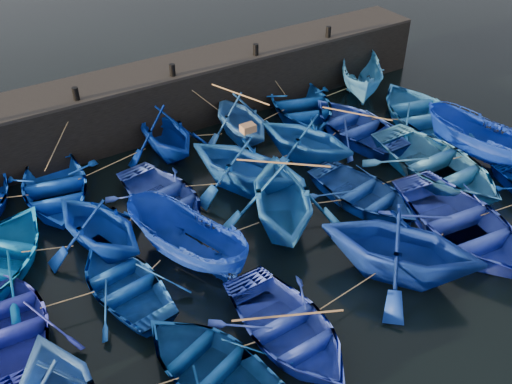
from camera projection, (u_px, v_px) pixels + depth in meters
ground at (309, 260)px, 18.28m from camera, size 120.00×120.00×0.00m
quay_wall at (167, 97)px, 24.71m from camera, size 26.00×2.50×2.50m
quay_top at (164, 69)px, 23.93m from camera, size 26.00×2.50×0.12m
bollard_1 at (76, 94)px, 21.42m from camera, size 0.24×0.24×0.50m
bollard_2 at (172, 70)px, 23.13m from camera, size 0.24×0.24×0.50m
bollard_3 at (256, 50)px, 24.85m from camera, size 0.24×0.24×0.50m
bollard_4 at (328, 32)px, 26.56m from camera, size 0.24×0.24×0.50m
boat_1 at (54, 188)px, 20.57m from camera, size 4.41×5.53×1.03m
boat_2 at (165, 131)px, 22.74m from camera, size 3.57×4.11×2.11m
boat_3 at (240, 118)px, 23.67m from camera, size 3.61×4.13×2.09m
boat_4 at (300, 104)px, 25.63m from camera, size 5.56×6.53×1.15m
boat_5 at (362, 77)px, 27.12m from camera, size 4.37×5.04×1.89m
boat_7 at (98, 224)px, 18.07m from camera, size 4.55×4.92×2.13m
boat_8 at (163, 196)px, 20.25m from camera, size 3.83×4.87×0.92m
boat_9 at (241, 162)px, 20.74m from camera, size 5.33×5.64×2.35m
boat_10 at (306, 137)px, 22.34m from camera, size 4.92×5.20×2.16m
boat_11 at (356, 125)px, 24.21m from camera, size 3.74×5.14×1.05m
boat_12 at (422, 113)px, 24.94m from camera, size 5.28×6.44×1.17m
boat_13 at (7, 323)px, 15.54m from camera, size 3.75×4.99×0.99m
boat_14 at (125, 283)px, 16.85m from camera, size 3.51×4.51×0.86m
boat_15 at (186, 242)px, 17.63m from camera, size 3.36×4.94×1.79m
boat_16 at (282, 196)px, 18.87m from camera, size 5.96×6.26×2.57m
boat_17 at (363, 194)px, 20.38m from camera, size 3.90×4.93×0.93m
boat_18 at (437, 164)px, 21.65m from camera, size 4.18×5.82×1.20m
boat_19 at (481, 141)px, 22.36m from camera, size 3.09×5.13×1.86m
boat_21 at (211, 364)px, 14.49m from camera, size 4.41×5.18×0.91m
boat_22 at (287, 328)px, 15.41m from camera, size 3.46×4.74×0.96m
boat_23 at (401, 244)px, 16.94m from camera, size 6.31×6.46×2.58m
boat_24 at (462, 224)px, 18.81m from camera, size 4.75×6.18×1.19m
wooden_crate at (248, 128)px, 20.09m from camera, size 0.51×0.37×0.28m
mooring_ropes at (234, 161)px, 21.31m from camera, size 17.77×11.81×2.10m
loose_oars at (294, 157)px, 20.03m from camera, size 10.95×11.92×1.67m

